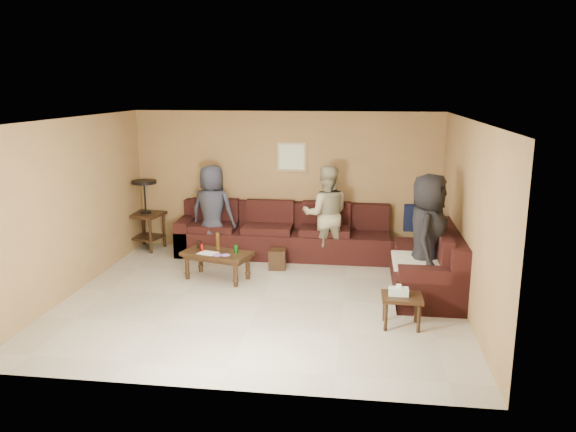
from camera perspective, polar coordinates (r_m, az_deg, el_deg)
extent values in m
plane|color=#B6B19A|center=(8.05, -2.58, -8.27)|extent=(5.50, 5.50, 0.00)
cube|color=beige|center=(7.52, -2.77, 9.41)|extent=(5.50, 5.00, 0.10)
cube|color=#9B7949|center=(10.11, -0.18, 3.53)|extent=(5.50, 0.10, 2.50)
cube|color=#9B7949|center=(5.33, -7.42, -5.40)|extent=(5.50, 0.10, 2.50)
cube|color=#9B7949|center=(8.60, -21.02, 0.94)|extent=(0.10, 5.00, 2.50)
cube|color=#9B7949|center=(7.70, 17.91, -0.16)|extent=(0.10, 5.00, 2.50)
cube|color=black|center=(9.90, -0.53, -2.77)|extent=(3.70, 0.90, 0.45)
cube|color=black|center=(10.11, -0.27, 0.20)|extent=(3.70, 0.24, 0.45)
cube|color=black|center=(10.25, -10.15, -1.89)|extent=(0.24, 0.90, 0.63)
cube|color=black|center=(8.48, 13.71, -5.90)|extent=(0.90, 2.00, 0.45)
cube|color=black|center=(8.39, 16.12, -3.03)|extent=(0.24, 2.00, 0.45)
cube|color=black|center=(7.63, 14.43, -7.39)|extent=(0.90, 0.24, 0.63)
cube|color=black|center=(9.73, 13.01, -0.20)|extent=(0.45, 0.14, 0.45)
cube|color=beige|center=(7.95, 14.18, -4.53)|extent=(1.00, 0.85, 0.04)
cube|color=#311E10|center=(8.72, -7.22, -3.82)|extent=(1.15, 0.80, 0.06)
cube|color=#311E10|center=(8.74, -7.21, -4.18)|extent=(1.06, 0.70, 0.05)
cylinder|color=#311E10|center=(8.86, -10.20, -5.15)|extent=(0.07, 0.07, 0.38)
cylinder|color=#311E10|center=(8.43, -5.35, -5.95)|extent=(0.07, 0.07, 0.38)
cylinder|color=#311E10|center=(9.16, -8.87, -4.48)|extent=(0.07, 0.07, 0.38)
cylinder|color=#311E10|center=(8.74, -4.13, -5.22)|extent=(0.07, 0.07, 0.38)
cylinder|color=#A41B12|center=(8.78, -8.73, -3.16)|extent=(0.07, 0.07, 0.12)
cylinder|color=#157B1D|center=(8.64, -5.29, -3.33)|extent=(0.07, 0.07, 0.12)
cylinder|color=#39250D|center=(8.79, -7.14, -2.54)|extent=(0.07, 0.07, 0.28)
cylinder|color=black|center=(8.95, -8.97, -2.89)|extent=(0.08, 0.08, 0.11)
cube|color=silver|center=(8.67, -8.16, -3.75)|extent=(0.33, 0.29, 0.00)
cylinder|color=#EB53A4|center=(8.55, -7.18, -3.95)|extent=(0.14, 0.14, 0.01)
cylinder|color=#EB53A4|center=(8.53, -6.35, -3.97)|extent=(0.14, 0.14, 0.01)
cube|color=#311E10|center=(10.52, -14.24, 0.15)|extent=(0.67, 0.67, 0.06)
cube|color=#311E10|center=(10.62, -14.11, -2.08)|extent=(0.59, 0.59, 0.03)
cylinder|color=#311E10|center=(10.54, -15.82, -1.73)|extent=(0.06, 0.06, 0.65)
cylinder|color=#311E10|center=(10.29, -13.80, -1.96)|extent=(0.06, 0.06, 0.65)
cylinder|color=#311E10|center=(10.90, -14.46, -1.17)|extent=(0.06, 0.06, 0.65)
cylinder|color=#311E10|center=(10.65, -12.47, -1.39)|extent=(0.06, 0.06, 0.65)
cylinder|color=black|center=(10.51, -14.25, 0.38)|extent=(0.20, 0.20, 0.03)
cylinder|color=black|center=(10.45, -14.34, 1.91)|extent=(0.03, 0.03, 0.54)
cylinder|color=black|center=(10.40, -14.42, 3.36)|extent=(0.45, 0.45, 0.06)
cube|color=#311E10|center=(7.13, 11.50, -8.09)|extent=(0.50, 0.41, 0.04)
cylinder|color=#311E10|center=(7.05, 9.90, -9.98)|extent=(0.04, 0.04, 0.39)
cylinder|color=#311E10|center=(7.08, 13.15, -10.01)|extent=(0.04, 0.04, 0.39)
cylinder|color=#311E10|center=(7.33, 9.78, -9.04)|extent=(0.04, 0.04, 0.39)
cylinder|color=#311E10|center=(7.36, 12.89, -9.09)|extent=(0.04, 0.04, 0.39)
cube|color=white|center=(7.10, 11.17, -7.54)|extent=(0.24, 0.12, 0.10)
cube|color=silver|center=(7.08, 11.19, -7.01)|extent=(0.06, 0.04, 0.05)
cube|color=#311E10|center=(9.22, -1.10, -4.39)|extent=(0.29, 0.29, 0.33)
cube|color=tan|center=(10.01, 0.37, 6.03)|extent=(0.52, 0.03, 0.52)
cube|color=white|center=(10.00, 0.36, 6.02)|extent=(0.44, 0.01, 0.44)
imported|color=#292C39|center=(9.79, -7.68, 0.47)|extent=(0.87, 0.64, 1.62)
imported|color=tan|center=(9.45, 3.87, 0.19)|extent=(0.87, 0.72, 1.65)
imported|color=black|center=(8.02, 13.96, -2.07)|extent=(0.76, 0.98, 1.77)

